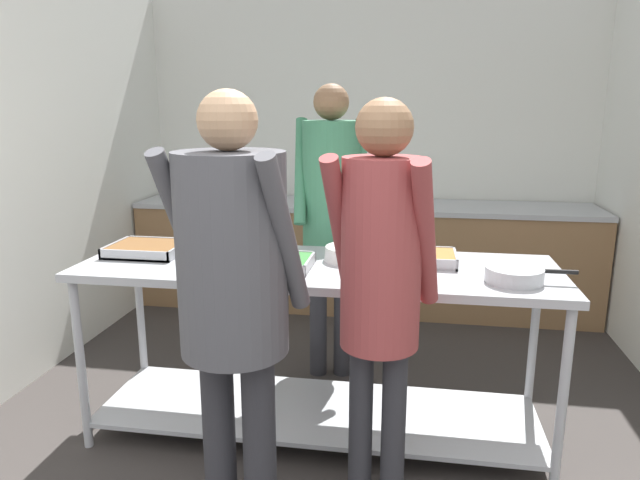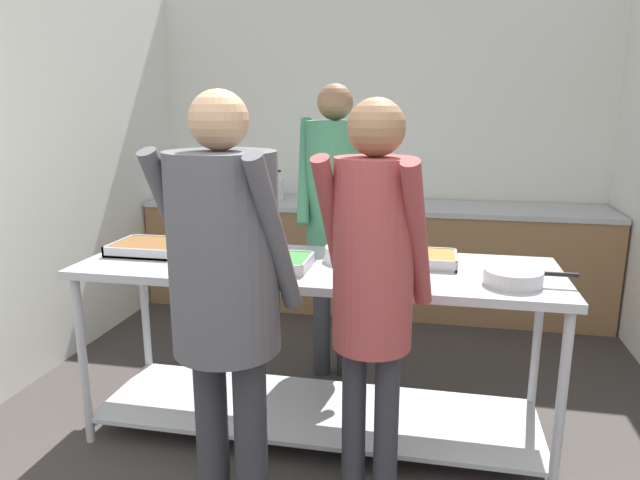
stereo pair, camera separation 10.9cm
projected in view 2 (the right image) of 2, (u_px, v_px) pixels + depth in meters
The scene contains 14 objects.
wall_rear at pixel (378, 148), 4.96m from camera, with size 3.93×0.06×2.65m.
wall_left at pixel (7, 169), 3.30m from camera, with size 0.06×4.39×2.65m.
back_counter at pixel (371, 256), 4.81m from camera, with size 3.77×0.65×0.90m.
serving_counter at pixel (316, 321), 2.88m from camera, with size 2.35×0.73×0.92m.
serving_tray_vegetables at pixel (150, 247), 3.05m from camera, with size 0.38×0.32×0.05m.
broccoli_bowl at pixel (207, 248), 2.96m from camera, with size 0.22×0.22×0.11m.
serving_tray_roast at pixel (266, 262), 2.76m from camera, with size 0.43×0.28×0.05m.
plate_stack at pixel (349, 254), 2.87m from camera, with size 0.26×0.26×0.07m.
serving_tray_greens at pixel (419, 259), 2.82m from camera, with size 0.37×0.27×0.05m.
sauce_pan at pixel (514, 276), 2.49m from camera, with size 0.39×0.25×0.07m.
guest_serving_left at pixel (225, 279), 2.08m from camera, with size 0.55×0.43×1.74m.
guest_serving_right at pixel (373, 272), 2.13m from camera, with size 0.46×0.40×1.72m.
cook_behind_counter at pixel (335, 200), 3.43m from camera, with size 0.47×0.39×1.81m.
water_bottle at pixel (279, 186), 4.92m from camera, with size 0.08×0.08×0.25m.
Camera 2 is at (0.51, -0.75, 1.69)m, focal length 32.00 mm.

